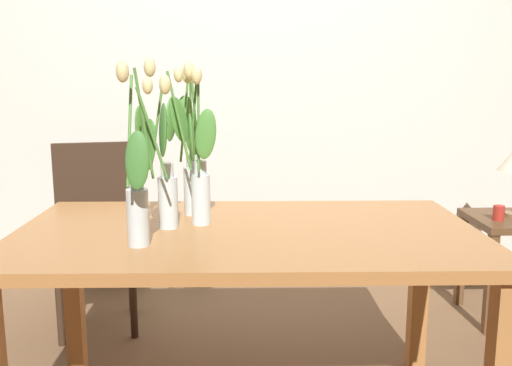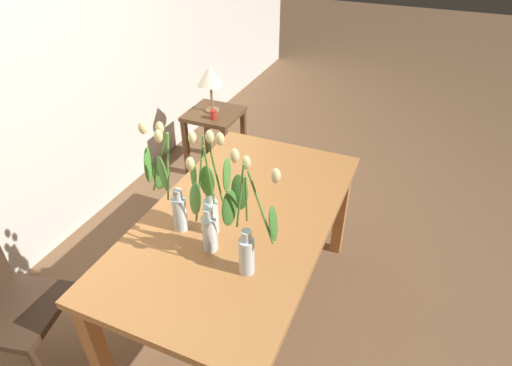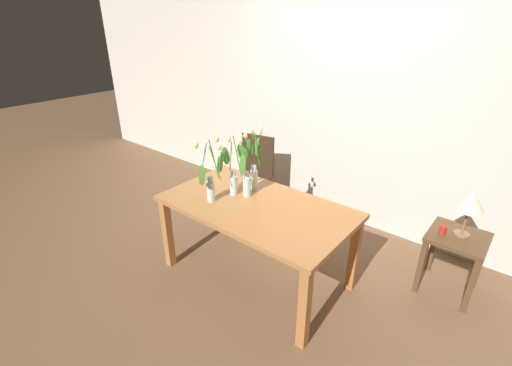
# 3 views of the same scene
# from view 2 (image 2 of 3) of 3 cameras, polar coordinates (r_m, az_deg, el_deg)

# --- Properties ---
(ground_plane) EXTENTS (18.00, 18.00, 0.00)m
(ground_plane) POSITION_cam_2_polar(r_m,az_deg,el_deg) (2.69, -1.84, -16.70)
(ground_plane) COLOR brown
(dining_table) EXTENTS (1.60, 0.90, 0.74)m
(dining_table) POSITION_cam_2_polar(r_m,az_deg,el_deg) (2.22, -2.15, -6.18)
(dining_table) COLOR #B7753D
(dining_table) RESTS_ON ground
(tulip_vase_0) EXTENTS (0.15, 0.18, 0.57)m
(tulip_vase_0) POSITION_cam_2_polar(r_m,az_deg,el_deg) (1.98, -11.54, -1.26)
(tulip_vase_0) COLOR silver
(tulip_vase_0) RESTS_ON dining_table
(tulip_vase_1) EXTENTS (0.19, 0.17, 0.56)m
(tulip_vase_1) POSITION_cam_2_polar(r_m,az_deg,el_deg) (1.94, -6.15, -2.39)
(tulip_vase_1) COLOR silver
(tulip_vase_1) RESTS_ON dining_table
(tulip_vase_2) EXTENTS (0.14, 0.25, 0.58)m
(tulip_vase_2) POSITION_cam_2_polar(r_m,az_deg,el_deg) (1.74, -1.19, -6.65)
(tulip_vase_2) COLOR silver
(tulip_vase_2) RESTS_ON dining_table
(tulip_vase_3) EXTENTS (0.21, 0.13, 0.57)m
(tulip_vase_3) POSITION_cam_2_polar(r_m,az_deg,el_deg) (1.86, -6.67, -4.55)
(tulip_vase_3) COLOR silver
(tulip_vase_3) RESTS_ON dining_table
(side_table) EXTENTS (0.44, 0.44, 0.55)m
(side_table) POSITION_cam_2_polar(r_m,az_deg,el_deg) (3.72, -5.66, 7.93)
(side_table) COLOR brown
(side_table) RESTS_ON ground
(table_lamp) EXTENTS (0.22, 0.22, 0.40)m
(table_lamp) POSITION_cam_2_polar(r_m,az_deg,el_deg) (3.57, -6.24, 14.16)
(table_lamp) COLOR olive
(table_lamp) RESTS_ON side_table
(pillar_candle) EXTENTS (0.06, 0.06, 0.07)m
(pillar_candle) POSITION_cam_2_polar(r_m,az_deg,el_deg) (3.53, -5.81, 9.23)
(pillar_candle) COLOR #B72D23
(pillar_candle) RESTS_ON side_table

